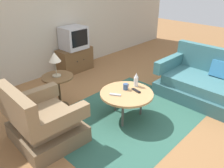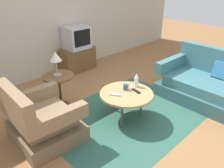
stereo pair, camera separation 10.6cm
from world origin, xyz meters
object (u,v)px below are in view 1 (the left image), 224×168
(television, at_px, (74,38))
(table_lamp, at_px, (55,58))
(tv_remote_dark, at_px, (136,91))
(armchair, at_px, (43,123))
(mug, at_px, (126,87))
(coffee_table, at_px, (127,94))
(tv_stand, at_px, (75,60))
(vase, at_px, (136,80))
(tv_remote_silver, at_px, (115,95))
(side_table, at_px, (58,85))
(couch, at_px, (204,83))

(television, distance_m, table_lamp, 1.69)
(television, xyz_separation_m, table_lamp, (-1.25, -1.13, 0.11))
(tv_remote_dark, bearing_deg, armchair, -100.37)
(television, height_order, mug, television)
(coffee_table, xyz_separation_m, tv_stand, (0.69, 2.20, -0.15))
(vase, xyz_separation_m, tv_remote_silver, (-0.47, 0.03, -0.10))
(coffee_table, bearing_deg, side_table, 118.02)
(tv_stand, height_order, table_lamp, table_lamp)
(tv_stand, bearing_deg, armchair, -137.91)
(table_lamp, bearing_deg, tv_remote_dark, -58.19)
(armchair, relative_size, tv_remote_dark, 5.49)
(tv_remote_silver, bearing_deg, table_lamp, 172.07)
(couch, relative_size, vase, 6.70)
(television, bearing_deg, tv_remote_dark, -103.52)
(side_table, distance_m, table_lamp, 0.48)
(table_lamp, bearing_deg, armchair, -138.25)
(tv_stand, distance_m, vase, 2.22)
(coffee_table, distance_m, tv_stand, 2.31)
(coffee_table, distance_m, tv_remote_dark, 0.17)
(couch, height_order, coffee_table, couch)
(television, relative_size, mug, 4.25)
(mug, bearing_deg, side_table, 123.18)
(couch, bearing_deg, side_table, 52.08)
(television, distance_m, tv_remote_silver, 2.32)
(coffee_table, distance_m, table_lamp, 1.30)
(tv_stand, height_order, tv_remote_dark, tv_stand)
(armchair, height_order, tv_remote_dark, armchair)
(tv_stand, bearing_deg, mug, -106.18)
(tv_remote_dark, bearing_deg, tv_stand, 177.10)
(tv_remote_dark, bearing_deg, coffee_table, -108.70)
(vase, distance_m, tv_remote_silver, 0.48)
(side_table, bearing_deg, tv_remote_dark, -58.22)
(coffee_table, distance_m, television, 2.33)
(coffee_table, xyz_separation_m, table_lamp, (-0.57, 1.06, 0.49))
(armchair, bearing_deg, vase, 78.12)
(vase, bearing_deg, couch, -28.64)
(tv_stand, xyz_separation_m, table_lamp, (-1.25, -1.14, 0.64))
(armchair, xyz_separation_m, table_lamp, (0.68, 0.61, 0.61))
(couch, distance_m, tv_remote_dark, 1.48)
(coffee_table, height_order, television, television)
(couch, height_order, tv_stand, couch)
(table_lamp, bearing_deg, side_table, -54.40)
(television, relative_size, vase, 2.33)
(vase, bearing_deg, television, 79.36)
(couch, bearing_deg, tv_remote_dark, 69.27)
(side_table, height_order, tv_remote_silver, side_table)
(table_lamp, distance_m, mug, 1.24)
(side_table, height_order, tv_remote_dark, side_table)
(television, height_order, tv_remote_dark, television)
(armchair, bearing_deg, television, 135.15)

